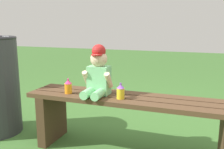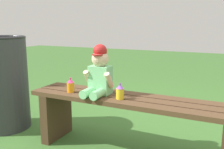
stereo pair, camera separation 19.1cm
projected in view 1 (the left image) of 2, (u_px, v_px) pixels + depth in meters
park_bench at (129, 115)px, 1.99m from camera, size 1.67×0.36×0.47m
child_figure at (98, 73)px, 1.99m from camera, size 0.23×0.27×0.40m
sippy_cup_left at (68, 86)px, 2.05m from camera, size 0.06×0.06×0.12m
sippy_cup_right at (121, 91)px, 1.90m from camera, size 0.06×0.06×0.12m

